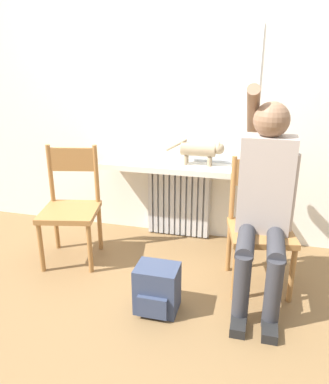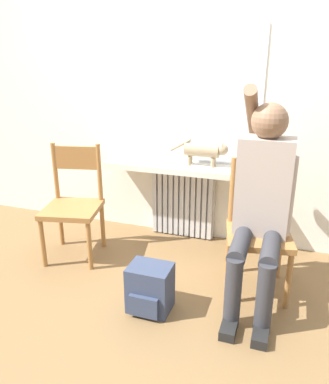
{
  "view_description": "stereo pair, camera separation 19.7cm",
  "coord_description": "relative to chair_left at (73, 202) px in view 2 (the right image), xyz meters",
  "views": [
    {
      "loc": [
        0.66,
        -1.87,
        1.52
      ],
      "look_at": [
        0.0,
        0.65,
        0.58
      ],
      "focal_mm": 35.0,
      "sensor_mm": 36.0,
      "label": 1
    },
    {
      "loc": [
        0.85,
        -1.82,
        1.52
      ],
      "look_at": [
        0.0,
        0.65,
        0.58
      ],
      "focal_mm": 35.0,
      "sensor_mm": 36.0,
      "label": 2
    }
  ],
  "objects": [
    {
      "name": "ground_plane",
      "position": [
        0.72,
        -0.54,
        -0.45
      ],
      "size": [
        12.0,
        12.0,
        0.0
      ],
      "primitive_type": "plane",
      "color": "brown"
    },
    {
      "name": "wall_with_window",
      "position": [
        0.72,
        0.69,
        0.9
      ],
      "size": [
        7.0,
        0.06,
        2.7
      ],
      "color": "white",
      "rests_on": "ground_plane"
    },
    {
      "name": "radiator",
      "position": [
        0.72,
        0.61,
        -0.13
      ],
      "size": [
        0.56,
        0.08,
        0.64
      ],
      "color": "silver",
      "rests_on": "ground_plane"
    },
    {
      "name": "windowsill",
      "position": [
        0.72,
        0.51,
        0.21
      ],
      "size": [
        1.28,
        0.29,
        0.05
      ],
      "color": "silver",
      "rests_on": "radiator"
    },
    {
      "name": "window_glass",
      "position": [
        0.72,
        0.65,
        0.78
      ],
      "size": [
        1.23,
        0.01,
        1.08
      ],
      "color": "white",
      "rests_on": "windowsill"
    },
    {
      "name": "chair_left",
      "position": [
        0.0,
        0.0,
        0.0
      ],
      "size": [
        0.5,
        0.5,
        0.89
      ],
      "rotation": [
        0.0,
        0.0,
        0.22
      ],
      "color": "#9E6B38",
      "rests_on": "ground_plane"
    },
    {
      "name": "chair_right",
      "position": [
        1.43,
        0.0,
        0.0
      ],
      "size": [
        0.49,
        0.49,
        0.89
      ],
      "rotation": [
        0.0,
        0.0,
        0.2
      ],
      "color": "#9E6B38",
      "rests_on": "ground_plane"
    },
    {
      "name": "person",
      "position": [
        1.43,
        -0.11,
        0.26
      ],
      "size": [
        0.36,
        1.0,
        1.38
      ],
      "color": "#333338",
      "rests_on": "ground_plane"
    },
    {
      "name": "cat",
      "position": [
        0.92,
        0.54,
        0.37
      ],
      "size": [
        0.49,
        0.11,
        0.22
      ],
      "color": "#9E896B",
      "rests_on": "windowsill"
    },
    {
      "name": "backpack",
      "position": [
        0.83,
        -0.49,
        -0.3
      ],
      "size": [
        0.27,
        0.24,
        0.31
      ],
      "color": "#333D56",
      "rests_on": "ground_plane"
    }
  ]
}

